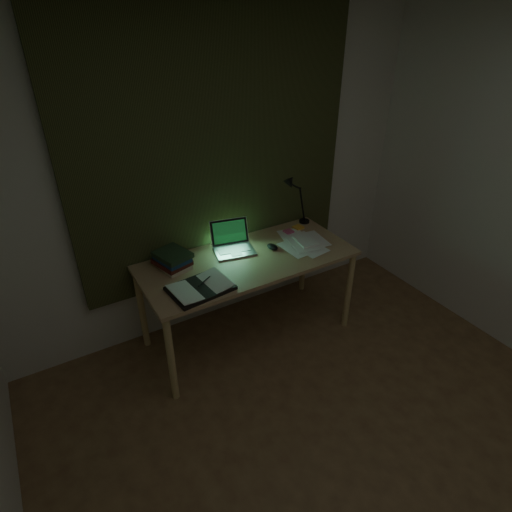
{
  "coord_description": "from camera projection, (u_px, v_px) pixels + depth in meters",
  "views": [
    {
      "loc": [
        -1.31,
        -0.82,
        2.39
      ],
      "look_at": [
        0.03,
        1.45,
        0.82
      ],
      "focal_mm": 30.0,
      "sensor_mm": 36.0,
      "label": 1
    }
  ],
  "objects": [
    {
      "name": "open_textbook",
      "position": [
        200.0,
        287.0,
        2.84
      ],
      "size": [
        0.43,
        0.33,
        0.03
      ],
      "primitive_type": null,
      "rotation": [
        0.0,
        0.0,
        0.11
      ],
      "color": "white",
      "rests_on": "desk"
    },
    {
      "name": "floor",
      "position": [
        382.0,
        496.0,
        2.4
      ],
      "size": [
        3.5,
        4.0,
        0.0
      ],
      "primitive_type": "cube",
      "color": "brown",
      "rests_on": "ground"
    },
    {
      "name": "laptop",
      "position": [
        234.0,
        240.0,
        3.22
      ],
      "size": [
        0.36,
        0.39,
        0.22
      ],
      "primitive_type": null,
      "rotation": [
        0.0,
        0.0,
        -0.21
      ],
      "color": "silver",
      "rests_on": "desk"
    },
    {
      "name": "sticky_pink",
      "position": [
        288.0,
        232.0,
        3.55
      ],
      "size": [
        0.08,
        0.08,
        0.01
      ],
      "primitive_type": "cube",
      "rotation": [
        0.0,
        0.0,
        0.08
      ],
      "color": "#CE507E",
      "rests_on": "desk"
    },
    {
      "name": "book_stack",
      "position": [
        172.0,
        260.0,
        3.06
      ],
      "size": [
        0.25,
        0.28,
        0.13
      ],
      "primitive_type": null,
      "rotation": [
        0.0,
        0.0,
        0.22
      ],
      "color": "white",
      "rests_on": "desk"
    },
    {
      "name": "mouse",
      "position": [
        272.0,
        247.0,
        3.31
      ],
      "size": [
        0.08,
        0.11,
        0.04
      ],
      "primitive_type": "ellipsoid",
      "rotation": [
        0.0,
        0.0,
        0.15
      ],
      "color": "black",
      "rests_on": "desk"
    },
    {
      "name": "loose_papers",
      "position": [
        300.0,
        242.0,
        3.4
      ],
      "size": [
        0.37,
        0.38,
        0.02
      ],
      "primitive_type": null,
      "rotation": [
        0.0,
        0.0,
        0.16
      ],
      "color": "white",
      "rests_on": "desk"
    },
    {
      "name": "curtain",
      "position": [
        217.0,
        152.0,
        3.11
      ],
      "size": [
        2.2,
        0.06,
        2.0
      ],
      "primitive_type": "cube",
      "color": "#2C2E17",
      "rests_on": "wall_back"
    },
    {
      "name": "desk",
      "position": [
        248.0,
        298.0,
        3.38
      ],
      "size": [
        1.61,
        0.71,
        0.74
      ],
      "primitive_type": null,
      "color": "tan",
      "rests_on": "floor"
    },
    {
      "name": "wall_back",
      "position": [
        216.0,
        176.0,
        3.24
      ],
      "size": [
        3.5,
        0.0,
        2.5
      ],
      "primitive_type": "cube",
      "color": "silver",
      "rests_on": "ground"
    },
    {
      "name": "desk_lamp",
      "position": [
        306.0,
        196.0,
        3.6
      ],
      "size": [
        0.34,
        0.28,
        0.48
      ],
      "primitive_type": null,
      "rotation": [
        0.0,
        0.0,
        -0.08
      ],
      "color": "black",
      "rests_on": "desk"
    },
    {
      "name": "sticky_yellow",
      "position": [
        298.0,
        227.0,
        3.62
      ],
      "size": [
        0.09,
        0.09,
        0.02
      ],
      "primitive_type": "cube",
      "rotation": [
        0.0,
        0.0,
        0.16
      ],
      "color": "yellow",
      "rests_on": "desk"
    }
  ]
}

